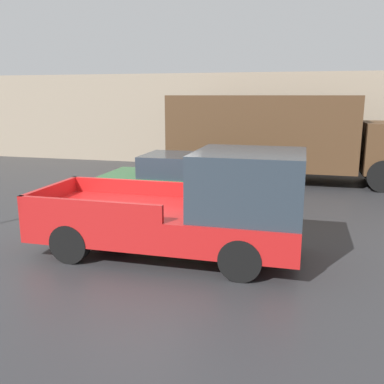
% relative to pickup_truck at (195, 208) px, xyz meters
% --- Properties ---
extents(ground_plane, '(60.00, 60.00, 0.00)m').
position_rel_pickup_truck_xyz_m(ground_plane, '(-1.58, 0.84, -0.97)').
color(ground_plane, '#2D2D30').
extents(building_wall, '(28.00, 0.15, 4.07)m').
position_rel_pickup_truck_xyz_m(building_wall, '(-1.58, 11.24, 1.06)').
color(building_wall, gray).
rests_on(building_wall, ground).
extents(pickup_truck, '(5.21, 2.10, 2.11)m').
position_rel_pickup_truck_xyz_m(pickup_truck, '(0.00, 0.00, 0.00)').
color(pickup_truck, red).
rests_on(pickup_truck, ground).
extents(car, '(4.55, 1.93, 1.50)m').
position_rel_pickup_truck_xyz_m(car, '(-1.19, 3.57, -0.20)').
color(car, '#1E592D').
rests_on(car, ground).
extents(delivery_truck, '(8.75, 2.43, 3.10)m').
position_rel_pickup_truck_xyz_m(delivery_truck, '(1.13, 8.17, 0.73)').
color(delivery_truck, '#4C331E').
rests_on(delivery_truck, ground).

